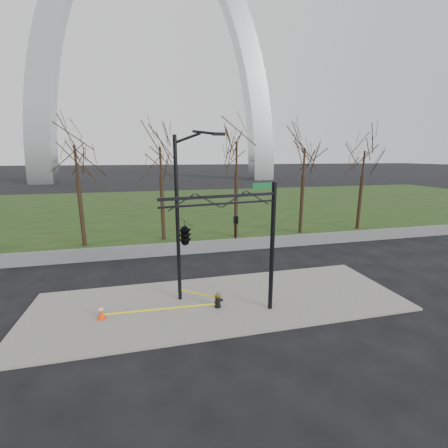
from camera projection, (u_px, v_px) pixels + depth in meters
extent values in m
plane|color=black|center=(221.00, 302.00, 14.91)|extent=(500.00, 500.00, 0.00)
cube|color=slate|center=(221.00, 302.00, 14.90)|extent=(18.00, 6.00, 0.10)
cube|color=#1A3413|center=(174.00, 206.00, 43.34)|extent=(120.00, 40.00, 0.06)
cube|color=#59595B|center=(197.00, 247.00, 22.39)|extent=(60.00, 0.30, 0.90)
cylinder|color=black|center=(218.00, 306.00, 14.25)|extent=(0.30, 0.30, 0.05)
cylinder|color=black|center=(218.00, 302.00, 14.20)|extent=(0.23, 0.23, 0.53)
cylinder|color=black|center=(221.00, 300.00, 14.28)|extent=(0.21, 0.18, 0.14)
cylinder|color=black|center=(215.00, 302.00, 14.13)|extent=(0.11, 0.11, 0.09)
cylinder|color=brown|center=(218.00, 296.00, 14.14)|extent=(0.27, 0.27, 0.05)
ellipsoid|color=brown|center=(218.00, 295.00, 14.13)|extent=(0.25, 0.25, 0.19)
cylinder|color=brown|center=(218.00, 293.00, 14.10)|extent=(0.05, 0.05, 0.07)
cube|color=#FF3B0D|center=(102.00, 318.00, 13.25)|extent=(0.41, 0.41, 0.04)
cone|color=#FF3B0D|center=(101.00, 311.00, 13.18)|extent=(0.26, 0.26, 0.61)
cylinder|color=white|center=(101.00, 309.00, 13.16)|extent=(0.19, 0.19, 0.09)
cylinder|color=black|center=(178.00, 223.00, 14.22)|extent=(0.18, 0.18, 8.00)
cylinder|color=black|center=(187.00, 138.00, 13.49)|extent=(1.26, 0.13, 0.56)
cylinder|color=black|center=(206.00, 133.00, 13.63)|extent=(1.21, 0.13, 0.22)
cube|color=black|center=(219.00, 134.00, 13.77)|extent=(0.60, 0.23, 0.14)
cylinder|color=black|center=(272.00, 249.00, 13.53)|extent=(0.20, 0.20, 6.00)
cube|color=black|center=(220.00, 196.00, 12.04)|extent=(4.96, 0.90, 0.12)
cube|color=black|center=(220.00, 204.00, 12.10)|extent=(4.95, 0.86, 0.08)
cube|color=#0C5926|center=(262.00, 186.00, 12.67)|extent=(0.90, 0.18, 0.25)
imported|color=black|center=(236.00, 228.00, 12.60)|extent=(0.19, 0.22, 1.00)
imported|color=black|center=(185.00, 233.00, 11.77)|extent=(0.91, 2.54, 1.00)
cube|color=#FFEB0D|center=(198.00, 294.00, 14.56)|extent=(1.65, 1.27, 0.08)
cube|color=#FFEB0D|center=(162.00, 309.00, 13.72)|extent=(5.19, 0.21, 0.08)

